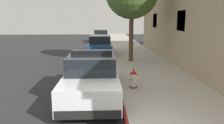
% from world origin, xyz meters
% --- Properties ---
extents(ground_plane, '(32.56, 60.00, 0.20)m').
position_xyz_m(ground_plane, '(-4.21, 10.00, -0.10)').
color(ground_plane, '#2B2B2D').
extents(sidewalk_pavement, '(3.58, 60.00, 0.16)m').
position_xyz_m(sidewalk_pavement, '(1.79, 10.00, 0.08)').
color(sidewalk_pavement, '#ADA89E').
rests_on(sidewalk_pavement, ground).
extents(curb_painted_edge, '(0.08, 60.00, 0.16)m').
position_xyz_m(curb_painted_edge, '(-0.04, 10.00, 0.08)').
color(curb_painted_edge, maroon).
rests_on(curb_painted_edge, ground).
extents(police_cruiser, '(1.94, 4.84, 1.68)m').
position_xyz_m(police_cruiser, '(-1.07, 3.26, 0.74)').
color(police_cruiser, white).
rests_on(police_cruiser, ground).
extents(parked_car_silver_ahead, '(1.94, 4.84, 1.56)m').
position_xyz_m(parked_car_silver_ahead, '(-0.89, 13.42, 0.74)').
color(parked_car_silver_ahead, navy).
rests_on(parked_car_silver_ahead, ground).
extents(parked_car_dark_far, '(1.94, 4.84, 1.56)m').
position_xyz_m(parked_car_dark_far, '(-0.90, 24.15, 0.74)').
color(parked_car_dark_far, '#B2B5BA').
rests_on(parked_car_dark_far, ground).
extents(fire_hydrant, '(0.44, 0.40, 0.76)m').
position_xyz_m(fire_hydrant, '(0.52, 3.71, 0.51)').
color(fire_hydrant, '#4C4C51').
rests_on(fire_hydrant, sidewalk_pavement).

